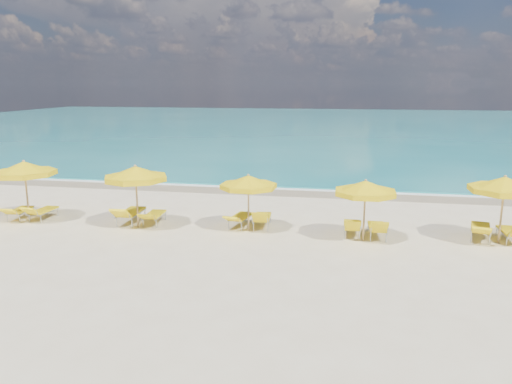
# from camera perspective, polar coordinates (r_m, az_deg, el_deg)

# --- Properties ---
(ground_plane) EXTENTS (120.00, 120.00, 0.00)m
(ground_plane) POSITION_cam_1_polar(r_m,az_deg,el_deg) (18.06, -0.91, -4.72)
(ground_plane) COLOR beige
(ocean) EXTENTS (120.00, 80.00, 0.30)m
(ocean) POSITION_cam_1_polar(r_m,az_deg,el_deg) (65.21, 7.85, 7.55)
(ocean) COLOR #167A7D
(ocean) RESTS_ON ground
(wet_sand_band) EXTENTS (120.00, 2.60, 0.01)m
(wet_sand_band) POSITION_cam_1_polar(r_m,az_deg,el_deg) (25.12, 2.56, 0.15)
(wet_sand_band) COLOR tan
(wet_sand_band) RESTS_ON ground
(foam_line) EXTENTS (120.00, 1.20, 0.03)m
(foam_line) POSITION_cam_1_polar(r_m,az_deg,el_deg) (25.89, 2.82, 0.51)
(foam_line) COLOR white
(foam_line) RESTS_ON ground
(whitecap_near) EXTENTS (14.00, 0.36, 0.05)m
(whitecap_near) POSITION_cam_1_polar(r_m,az_deg,el_deg) (35.61, -4.76, 3.73)
(whitecap_near) COLOR white
(whitecap_near) RESTS_ON ground
(whitecap_far) EXTENTS (18.00, 0.30, 0.05)m
(whitecap_far) POSITION_cam_1_polar(r_m,az_deg,el_deg) (41.48, 17.06, 4.45)
(whitecap_far) COLOR white
(whitecap_far) RESTS_ON ground
(umbrella_2) EXTENTS (2.84, 2.84, 2.42)m
(umbrella_2) POSITION_cam_1_polar(r_m,az_deg,el_deg) (21.21, -24.96, 2.40)
(umbrella_2) COLOR tan
(umbrella_2) RESTS_ON ground
(umbrella_3) EXTENTS (2.47, 2.47, 2.39)m
(umbrella_3) POSITION_cam_1_polar(r_m,az_deg,el_deg) (18.84, -13.60, 2.01)
(umbrella_3) COLOR tan
(umbrella_3) RESTS_ON ground
(umbrella_4) EXTENTS (2.66, 2.66, 2.12)m
(umbrella_4) POSITION_cam_1_polar(r_m,az_deg,el_deg) (17.94, -0.88, 1.11)
(umbrella_4) COLOR tan
(umbrella_4) RESTS_ON ground
(umbrella_5) EXTENTS (2.78, 2.78, 2.16)m
(umbrella_5) POSITION_cam_1_polar(r_m,az_deg,el_deg) (17.13, 12.39, 0.41)
(umbrella_5) COLOR tan
(umbrella_5) RESTS_ON ground
(umbrella_6) EXTENTS (2.98, 2.98, 2.34)m
(umbrella_6) POSITION_cam_1_polar(r_m,az_deg,el_deg) (18.41, 26.53, 0.70)
(umbrella_6) COLOR tan
(umbrella_6) RESTS_ON ground
(lounger_2_left) EXTENTS (0.76, 1.72, 0.67)m
(lounger_2_left) POSITION_cam_1_polar(r_m,az_deg,el_deg) (22.03, -25.37, -2.26)
(lounger_2_left) COLOR #A5A8AD
(lounger_2_left) RESTS_ON ground
(lounger_2_right) EXTENTS (0.61, 1.71, 0.74)m
(lounger_2_right) POSITION_cam_1_polar(r_m,az_deg,el_deg) (21.55, -23.16, -2.34)
(lounger_2_right) COLOR #A5A8AD
(lounger_2_right) RESTS_ON ground
(lounger_3_left) EXTENTS (0.75, 2.05, 0.87)m
(lounger_3_left) POSITION_cam_1_polar(r_m,az_deg,el_deg) (19.89, -14.12, -2.75)
(lounger_3_left) COLOR #A5A8AD
(lounger_3_left) RESTS_ON ground
(lounger_3_right) EXTENTS (0.69, 1.82, 0.67)m
(lounger_3_right) POSITION_cam_1_polar(r_m,az_deg,el_deg) (19.57, -11.57, -2.99)
(lounger_3_right) COLOR #A5A8AD
(lounger_3_right) RESTS_ON ground
(lounger_4_left) EXTENTS (0.82, 1.83, 0.66)m
(lounger_4_left) POSITION_cam_1_polar(r_m,az_deg,el_deg) (18.89, -1.82, -3.30)
(lounger_4_left) COLOR #A5A8AD
(lounger_4_left) RESTS_ON ground
(lounger_4_right) EXTENTS (0.72, 1.77, 0.83)m
(lounger_4_right) POSITION_cam_1_polar(r_m,az_deg,el_deg) (18.75, 0.71, -3.38)
(lounger_4_right) COLOR #A5A8AD
(lounger_4_right) RESTS_ON ground
(lounger_5_left) EXTENTS (0.62, 1.70, 0.84)m
(lounger_5_left) POSITION_cam_1_polar(r_m,az_deg,el_deg) (18.05, 10.89, -4.24)
(lounger_5_left) COLOR #A5A8AD
(lounger_5_left) RESTS_ON ground
(lounger_5_right) EXTENTS (0.66, 1.71, 0.84)m
(lounger_5_right) POSITION_cam_1_polar(r_m,az_deg,el_deg) (18.02, 13.66, -4.40)
(lounger_5_right) COLOR #A5A8AD
(lounger_5_right) RESTS_ON ground
(lounger_6_left) EXTENTS (1.01, 2.03, 0.75)m
(lounger_6_left) POSITION_cam_1_polar(r_m,az_deg,el_deg) (19.00, 24.24, -4.26)
(lounger_6_left) COLOR #A5A8AD
(lounger_6_left) RESTS_ON ground
(lounger_6_right) EXTENTS (0.62, 1.71, 0.72)m
(lounger_6_right) POSITION_cam_1_polar(r_m,az_deg,el_deg) (19.15, 27.00, -4.46)
(lounger_6_right) COLOR #A5A8AD
(lounger_6_right) RESTS_ON ground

